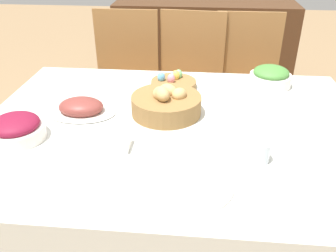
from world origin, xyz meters
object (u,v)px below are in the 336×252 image
object	(u,v)px
butter_dish	(111,143)
dinner_plate	(191,185)
chair_far_right	(246,87)
drinking_cup	(259,152)
ham_platter	(81,108)
green_salad_bowl	(271,77)
fork	(142,182)
sideboard	(203,52)
spoon	(253,189)
bread_basket	(166,103)
knife	(243,188)
egg_basket	(173,83)
chair_far_left	(125,82)
chair_far_center	(189,85)
beet_salad_bowl	(16,128)

from	to	relation	value
butter_dish	dinner_plate	bearing A→B (deg)	-32.98
chair_far_right	drinking_cup	bearing A→B (deg)	-94.96
ham_platter	drinking_cup	distance (m)	0.75
green_salad_bowl	fork	size ratio (longest dim) A/B	1.25
sideboard	spoon	size ratio (longest dim) A/B	9.54
dinner_plate	bread_basket	bearing A→B (deg)	104.62
fork	spoon	world-z (taller)	same
knife	drinking_cup	size ratio (longest dim) A/B	2.16
ham_platter	knife	size ratio (longest dim) A/B	1.80
egg_basket	dinner_plate	world-z (taller)	egg_basket
chair_far_right	bread_basket	world-z (taller)	chair_far_right
sideboard	dinner_plate	bearing A→B (deg)	-90.88
chair_far_left	butter_dish	size ratio (longest dim) A/B	6.99
chair_far_center	spoon	bearing A→B (deg)	-74.11
chair_far_center	chair_far_left	bearing A→B (deg)	-174.56
chair_far_center	egg_basket	distance (m)	0.61
butter_dish	egg_basket	bearing A→B (deg)	72.31
dinner_plate	chair_far_left	bearing A→B (deg)	110.27
dinner_plate	butter_dish	bearing A→B (deg)	147.02
chair_far_right	beet_salad_bowl	bearing A→B (deg)	-131.98
chair_far_center	dinner_plate	xyz separation A→B (m)	(0.06, -1.30, 0.22)
bread_basket	fork	world-z (taller)	bread_basket
beet_salad_bowl	chair_far_left	bearing A→B (deg)	80.86
butter_dish	chair_far_right	bearing A→B (deg)	61.42
sideboard	spoon	distance (m)	2.30
chair_far_center	knife	distance (m)	1.34
egg_basket	fork	bearing A→B (deg)	-92.97
chair_far_center	sideboard	world-z (taller)	chair_far_center
chair_far_left	fork	bearing A→B (deg)	-75.29
sideboard	knife	bearing A→B (deg)	-87.01
fork	spoon	distance (m)	0.34
ham_platter	green_salad_bowl	size ratio (longest dim) A/B	1.44
ham_platter	butter_dish	bearing A→B (deg)	-53.26
spoon	sideboard	bearing A→B (deg)	97.42
bread_basket	egg_basket	bearing A→B (deg)	88.52
chair_far_left	bread_basket	world-z (taller)	chair_far_left
fork	knife	xyz separation A→B (m)	(0.31, 0.00, 0.00)
ham_platter	drinking_cup	bearing A→B (deg)	-22.27
egg_basket	spoon	distance (m)	0.81
green_salad_bowl	chair_far_right	bearing A→B (deg)	95.16
chair_far_right	dinner_plate	size ratio (longest dim) A/B	3.74
green_salad_bowl	fork	bearing A→B (deg)	-122.14
dinner_plate	knife	distance (m)	0.15
chair_far_right	drinking_cup	xyz separation A→B (m)	(-0.10, -1.15, 0.25)
fork	knife	bearing A→B (deg)	-3.67
chair_far_right	bread_basket	size ratio (longest dim) A/B	3.32
bread_basket	dinner_plate	world-z (taller)	bread_basket
chair_far_left	green_salad_bowl	bearing A→B (deg)	-29.69
sideboard	egg_basket	bearing A→B (deg)	-95.62
egg_basket	drinking_cup	size ratio (longest dim) A/B	2.94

